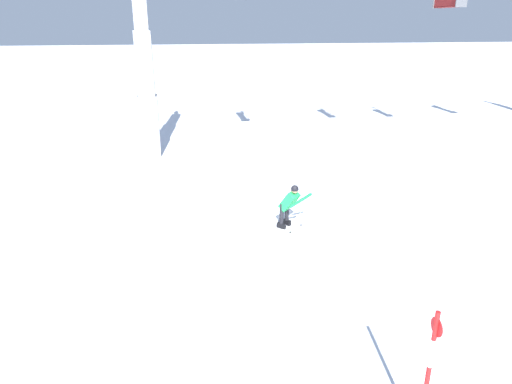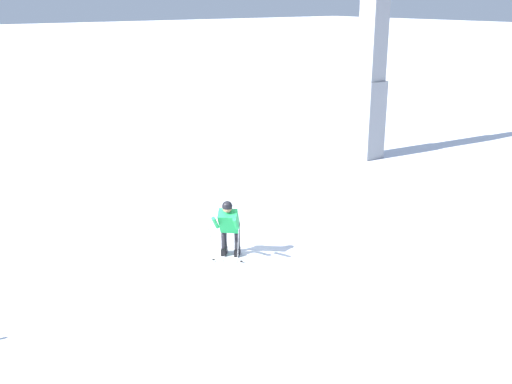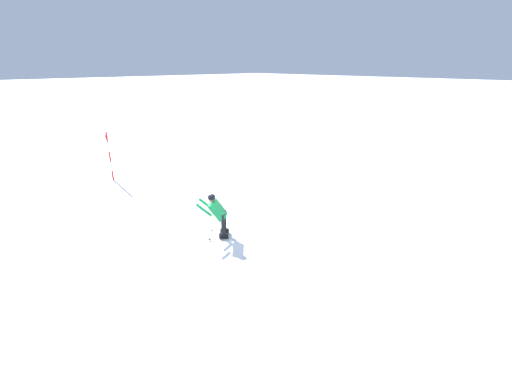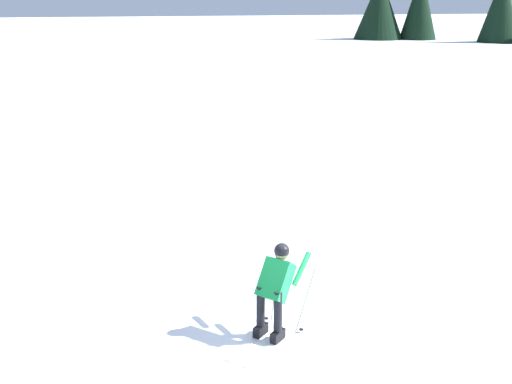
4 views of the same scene
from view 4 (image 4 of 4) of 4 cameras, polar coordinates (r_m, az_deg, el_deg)
ground_plane at (r=10.43m, az=4.68°, el=-11.70°), size 260.00×260.00×0.00m
skier_carving_main at (r=9.80m, az=1.77°, el=-8.21°), size 1.59×1.60×1.58m
tree_line_ridge at (r=71.79m, az=21.45°, el=14.96°), size 21.89×25.87×7.70m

